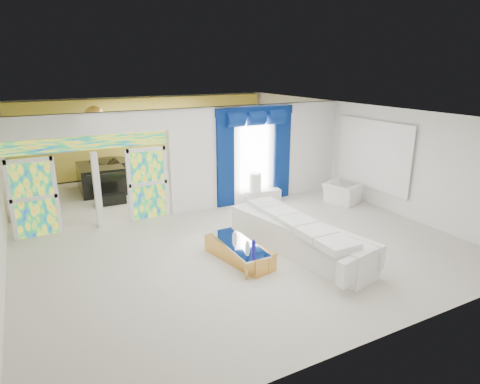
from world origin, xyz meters
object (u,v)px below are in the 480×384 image
coffee_table (239,252)px  armchair (342,193)px  grand_piano (101,178)px  console_table (263,196)px  white_sofa (298,238)px

coffee_table → armchair: (4.67, 2.00, 0.12)m
grand_piano → armchair: bearing=-35.7°
coffee_table → grand_piano: 7.06m
coffee_table → grand_piano: (-1.73, 6.84, 0.26)m
console_table → white_sofa: bearing=-109.2°
coffee_table → console_table: 4.20m
white_sofa → coffee_table: white_sofa is taller
console_table → armchair: size_ratio=1.12×
console_table → armchair: bearing=-31.9°
white_sofa → armchair: 4.04m
grand_piano → coffee_table: bearing=-74.5°
white_sofa → armchair: bearing=22.8°
coffee_table → grand_piano: bearing=104.2°
white_sofa → console_table: 3.81m
white_sofa → grand_piano: (-3.08, 7.14, 0.10)m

